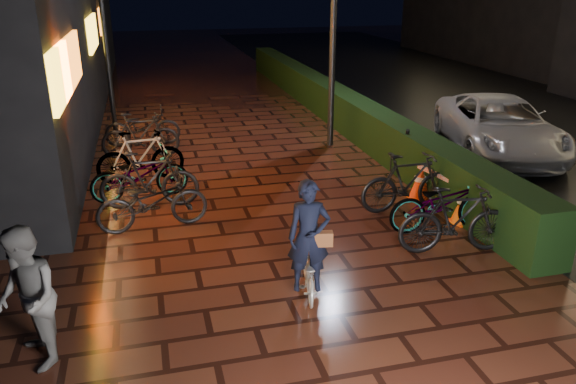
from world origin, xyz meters
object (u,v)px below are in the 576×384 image
object	(u,v)px
cyclist	(308,253)
bystander_person	(27,299)
traffic_barrier	(441,193)
cart_assembly	(406,149)
van	(499,126)

from	to	relation	value
cyclist	bystander_person	bearing A→B (deg)	-168.71
traffic_barrier	cart_assembly	bearing A→B (deg)	82.91
bystander_person	cart_assembly	bearing A→B (deg)	105.79
bystander_person	traffic_barrier	xyz separation A→B (m)	(6.56, 2.89, -0.49)
bystander_person	traffic_barrier	bearing A→B (deg)	93.61
bystander_person	cyclist	size ratio (longest dim) A/B	1.00
van	traffic_barrier	xyz separation A→B (m)	(-3.14, -2.97, -0.34)
cyclist	traffic_barrier	size ratio (longest dim) A/B	0.99
traffic_barrier	bystander_person	bearing A→B (deg)	-156.19
van	traffic_barrier	size ratio (longest dim) A/B	2.89
van	traffic_barrier	bearing A→B (deg)	-121.13
cart_assembly	cyclist	bearing A→B (deg)	-128.98
bystander_person	van	bearing A→B (deg)	100.95
cyclist	traffic_barrier	xyz separation A→B (m)	(3.21, 2.22, -0.28)
bystander_person	cart_assembly	world-z (taller)	bystander_person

